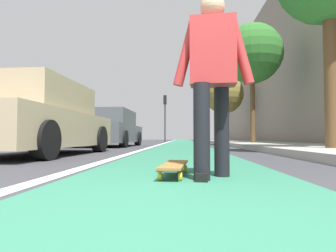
{
  "coord_description": "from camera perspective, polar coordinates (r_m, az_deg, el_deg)",
  "views": [
    {
      "loc": [
        -1.04,
        -0.01,
        0.36
      ],
      "look_at": [
        10.1,
        0.58,
        0.82
      ],
      "focal_mm": 29.9,
      "sensor_mm": 36.0,
      "label": 1
    }
  ],
  "objects": [
    {
      "name": "building_facade",
      "position": [
        24.17,
        17.44,
        7.75
      ],
      "size": [
        40.0,
        1.2,
        9.14
      ],
      "primitive_type": "cube",
      "color": "gray",
      "rests_on": "ground"
    },
    {
      "name": "traffic_light",
      "position": [
        25.01,
        -0.61,
        3.38
      ],
      "size": [
        0.33,
        0.28,
        4.14
      ],
      "color": "#2D2D2D",
      "rests_on": "ground"
    },
    {
      "name": "street_tree_far",
      "position": [
        21.64,
        11.31,
        6.37
      ],
      "size": [
        2.95,
        2.95,
        5.13
      ],
      "color": "brown",
      "rests_on": "ground"
    },
    {
      "name": "skateboard",
      "position": [
        2.65,
        1.28,
        -8.12
      ],
      "size": [
        0.85,
        0.27,
        0.11
      ],
      "color": "yellow",
      "rests_on": "ground"
    },
    {
      "name": "skater_person",
      "position": [
        2.56,
        9.04,
        10.71
      ],
      "size": [
        0.45,
        0.72,
        1.64
      ],
      "color": "black",
      "rests_on": "ground"
    },
    {
      "name": "ground_plane",
      "position": [
        11.05,
        2.96,
        -4.24
      ],
      "size": [
        80.0,
        80.0,
        0.0
      ],
      "primitive_type": "plane",
      "color": "#38383D"
    },
    {
      "name": "lane_stripe_white",
      "position": [
        21.08,
        -0.19,
        -3.35
      ],
      "size": [
        52.0,
        0.16,
        0.01
      ],
      "primitive_type": "cube",
      "color": "silver",
      "rests_on": "ground"
    },
    {
      "name": "street_tree_mid",
      "position": [
        13.44,
        16.75,
        13.88
      ],
      "size": [
        2.67,
        2.67,
        5.46
      ],
      "color": "brown",
      "rests_on": "ground"
    },
    {
      "name": "parked_car_mid",
      "position": [
        11.64,
        -11.79,
        -0.64
      ],
      "size": [
        4.4,
        2.11,
        1.47
      ],
      "color": "#4C5156",
      "rests_on": "ground"
    },
    {
      "name": "sidewalk_curb",
      "position": [
        19.37,
        13.47,
        -3.17
      ],
      "size": [
        52.0,
        3.2,
        0.15
      ],
      "primitive_type": "cube",
      "color": "#9E9B93",
      "rests_on": "ground"
    },
    {
      "name": "bike_lane_paint",
      "position": [
        25.05,
        3.0,
        -3.2
      ],
      "size": [
        56.0,
        2.03,
        0.0
      ],
      "primitive_type": "cube",
      "color": "#2D7256",
      "rests_on": "ground"
    },
    {
      "name": "parked_car_near",
      "position": [
        6.3,
        -24.92,
        1.04
      ],
      "size": [
        4.22,
        2.0,
        1.48
      ],
      "color": "tan",
      "rests_on": "ground"
    }
  ]
}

